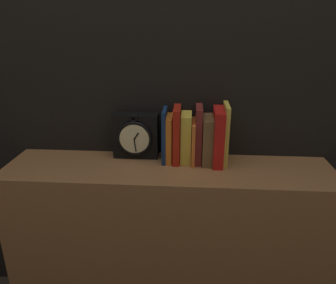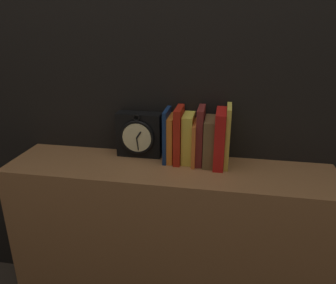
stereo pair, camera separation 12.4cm
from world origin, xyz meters
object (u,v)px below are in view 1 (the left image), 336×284
book_slot1_orange (170,138)px  book_slot3_yellow (186,137)px  book_slot5_maroon (199,134)px  book_slot4_orange (193,142)px  book_slot0_navy (165,135)px  book_slot2_red (177,135)px  book_slot8_yellow (225,134)px  book_slot6_brown (207,140)px  clock (136,136)px  book_slot7_red (218,137)px

book_slot1_orange → book_slot3_yellow: book_slot3_yellow is taller
book_slot3_yellow → book_slot5_maroon: bearing=-4.8°
book_slot4_orange → book_slot0_navy: bearing=176.1°
book_slot2_red → book_slot8_yellow: size_ratio=0.93×
book_slot6_brown → book_slot8_yellow: size_ratio=0.78×
book_slot4_orange → book_slot8_yellow: 0.13m
book_slot0_navy → book_slot6_brown: book_slot0_navy is taller
clock → book_slot8_yellow: book_slot8_yellow is taller
book_slot0_navy → book_slot3_yellow: 0.09m
book_slot6_brown → book_slot7_red: 0.04m
book_slot0_navy → book_slot6_brown: size_ratio=1.14×
clock → book_slot6_brown: bearing=-5.6°
clock → book_slot1_orange: 0.14m
book_slot1_orange → book_slot4_orange: bearing=-5.7°
clock → book_slot0_navy: bearing=-10.7°
book_slot2_red → clock: bearing=171.1°
clock → book_slot6_brown: (0.29, -0.03, 0.00)m
book_slot2_red → book_slot8_yellow: book_slot8_yellow is taller
book_slot0_navy → book_slot5_maroon: size_ratio=0.94×
book_slot8_yellow → book_slot5_maroon: bearing=177.4°
book_slot1_orange → book_slot7_red: (0.19, -0.02, 0.02)m
book_slot2_red → book_slot6_brown: (0.12, -0.00, -0.02)m
book_slot5_maroon → book_slot7_red: (0.08, -0.01, -0.00)m
book_slot0_navy → book_slot4_orange: (0.12, -0.01, -0.02)m
book_slot1_orange → book_slot6_brown: size_ratio=0.99×
book_slot4_orange → book_slot7_red: (0.10, -0.01, 0.03)m
book_slot6_brown → book_slot1_orange: bearing=177.1°
book_slot5_maroon → book_slot8_yellow: 0.11m
book_slot1_orange → clock: bearing=171.4°
book_slot3_yellow → book_slot8_yellow: 0.16m
book_slot0_navy → book_slot1_orange: size_ratio=1.15×
book_slot0_navy → book_slot8_yellow: (0.24, -0.01, 0.01)m
book_slot6_brown → book_slot4_orange: bearing=-178.0°
book_slot0_navy → clock: bearing=169.3°
book_slot0_navy → book_slot1_orange: 0.02m
book_slot2_red → book_slot4_orange: bearing=-3.5°
book_slot3_yellow → clock: bearing=174.6°
book_slot1_orange → book_slot8_yellow: book_slot8_yellow is taller
book_slot5_maroon → clock: bearing=174.7°
book_slot2_red → book_slot4_orange: 0.07m
book_slot0_navy → book_slot6_brown: 0.17m
book_slot2_red → book_slot8_yellow: (0.19, -0.00, 0.01)m
book_slot0_navy → book_slot8_yellow: size_ratio=0.89×
book_slot0_navy → book_slot6_brown: (0.17, -0.01, -0.01)m
book_slot5_maroon → book_slot3_yellow: bearing=175.2°
book_slot1_orange → book_slot8_yellow: bearing=-1.9°
clock → book_slot3_yellow: size_ratio=0.98×
book_slot5_maroon → book_slot8_yellow: bearing=-2.6°
book_slot6_brown → book_slot7_red: book_slot7_red is taller
book_slot4_orange → book_slot7_red: book_slot7_red is taller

